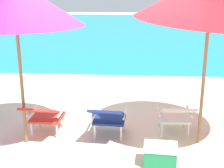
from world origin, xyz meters
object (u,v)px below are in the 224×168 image
lounge_chair_right (176,115)px  cooler_box (160,155)px  beach_umbrella_left (15,3)px  lounge_chair_center (108,116)px  lounge_chair_left (44,115)px

lounge_chair_right → cooler_box: lounge_chair_right is taller
cooler_box → beach_umbrella_left: bearing=165.3°
lounge_chair_center → cooler_box: (0.80, -0.78, -0.24)m
lounge_chair_center → cooler_box: 1.14m
lounge_chair_center → lounge_chair_right: (1.11, 0.15, 0.00)m
beach_umbrella_left → cooler_box: bearing=-14.7°
lounge_chair_left → cooler_box: bearing=-22.5°
lounge_chair_right → cooler_box: bearing=-108.4°
beach_umbrella_left → cooler_box: beach_umbrella_left is taller
lounge_chair_center → beach_umbrella_left: bearing=-170.7°
lounge_chair_left → beach_umbrella_left: bearing=-138.7°
beach_umbrella_left → cooler_box: (2.13, -0.56, -2.06)m
lounge_chair_right → beach_umbrella_left: 3.06m
lounge_chair_left → lounge_chair_center: bearing=-0.1°
lounge_chair_left → beach_umbrella_left: size_ratio=0.35×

